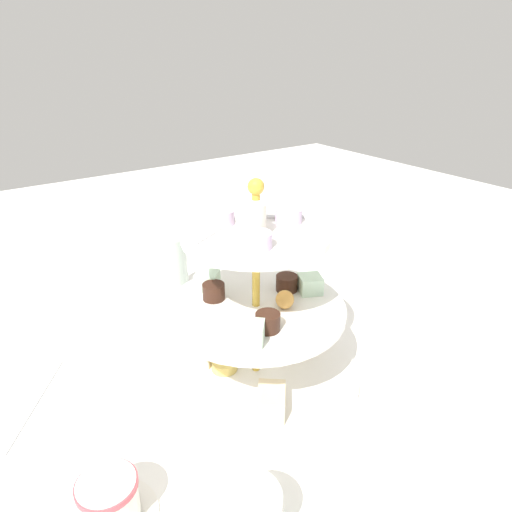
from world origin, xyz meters
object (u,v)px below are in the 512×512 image
at_px(teacup_with_saucer, 110,501).
at_px(butter_knife_right, 32,402).
at_px(tiered_serving_stand, 256,322).
at_px(water_glass_tall_right, 168,271).
at_px(butter_knife_left, 364,296).

distance_m(teacup_with_saucer, butter_knife_right, 0.22).
distance_m(tiered_serving_stand, water_glass_tall_right, 0.25).
relative_size(water_glass_tall_right, butter_knife_right, 0.78).
relative_size(water_glass_tall_right, butter_knife_left, 0.78).
relative_size(tiered_serving_stand, teacup_with_saucer, 3.19).
height_order(butter_knife_left, butter_knife_right, same).
bearing_deg(butter_knife_right, butter_knife_left, 119.41).
height_order(water_glass_tall_right, teacup_with_saucer, water_glass_tall_right).
xyz_separation_m(water_glass_tall_right, butter_knife_right, (0.26, 0.12, -0.06)).
xyz_separation_m(tiered_serving_stand, butter_knife_left, (-0.29, -0.06, -0.09)).
distance_m(teacup_with_saucer, butter_knife_left, 0.55).
xyz_separation_m(tiered_serving_stand, butter_knife_right, (0.27, -0.12, -0.09)).
distance_m(tiered_serving_stand, teacup_with_saucer, 0.27).
xyz_separation_m(teacup_with_saucer, butter_knife_right, (0.03, -0.22, -0.02)).
relative_size(teacup_with_saucer, butter_knife_right, 0.53).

